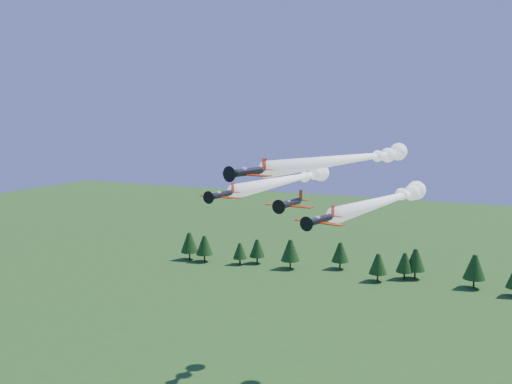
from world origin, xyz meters
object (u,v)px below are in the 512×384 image
at_px(plane_left, 291,179).
at_px(plane_lead, 354,158).
at_px(plane_right, 390,199).
at_px(plane_slot, 290,203).

bearing_deg(plane_left, plane_lead, -11.71).
height_order(plane_right, plane_slot, plane_slot).
distance_m(plane_left, plane_slot, 23.34).
bearing_deg(plane_lead, plane_slot, -94.69).
bearing_deg(plane_right, plane_slot, -117.89).
xyz_separation_m(plane_lead, plane_right, (7.29, -2.08, -6.94)).
relative_size(plane_lead, plane_slot, 6.36).
relative_size(plane_lead, plane_right, 1.29).
xyz_separation_m(plane_left, plane_slot, (8.20, -21.81, -1.39)).
relative_size(plane_left, plane_slot, 5.31).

